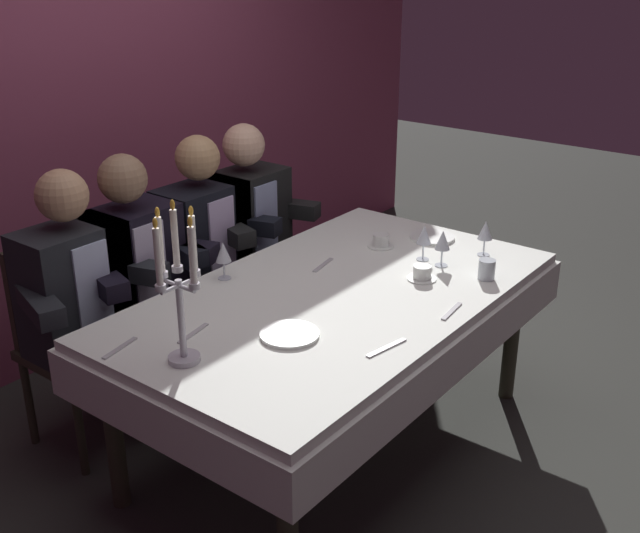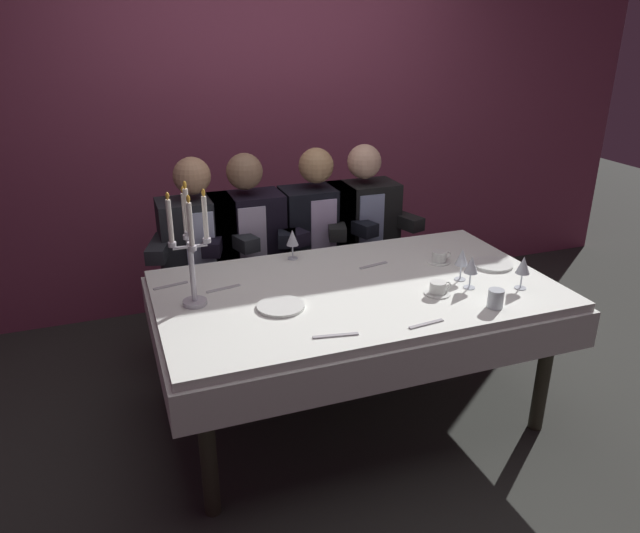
% 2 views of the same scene
% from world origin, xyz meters
% --- Properties ---
extents(ground_plane, '(12.00, 12.00, 0.00)m').
position_xyz_m(ground_plane, '(0.00, 0.00, 0.00)').
color(ground_plane, '#2F312C').
extents(back_wall, '(6.00, 0.12, 2.70)m').
position_xyz_m(back_wall, '(0.00, 1.66, 1.35)').
color(back_wall, '#8B3D59').
rests_on(back_wall, ground_plane).
extents(dining_table, '(1.94, 1.14, 0.74)m').
position_xyz_m(dining_table, '(0.00, 0.00, 0.62)').
color(dining_table, white).
rests_on(dining_table, ground_plane).
extents(candelabra, '(0.19, 0.19, 0.57)m').
position_xyz_m(candelabra, '(-0.77, 0.07, 1.01)').
color(candelabra, silver).
rests_on(candelabra, dining_table).
extents(dinner_plate_0, '(0.22, 0.22, 0.01)m').
position_xyz_m(dinner_plate_0, '(-0.41, -0.10, 0.75)').
color(dinner_plate_0, white).
rests_on(dinner_plate_0, dining_table).
extents(dinner_plate_1, '(0.21, 0.21, 0.01)m').
position_xyz_m(dinner_plate_1, '(0.78, 0.00, 0.75)').
color(dinner_plate_1, white).
rests_on(dinner_plate_1, dining_table).
extents(wine_glass_0, '(0.07, 0.07, 0.16)m').
position_xyz_m(wine_glass_0, '(0.73, -0.29, 0.85)').
color(wine_glass_0, silver).
rests_on(wine_glass_0, dining_table).
extents(wine_glass_1, '(0.07, 0.07, 0.16)m').
position_xyz_m(wine_glass_1, '(0.50, -0.20, 0.85)').
color(wine_glass_1, silver).
rests_on(wine_glass_1, dining_table).
extents(wine_glass_2, '(0.07, 0.07, 0.16)m').
position_xyz_m(wine_glass_2, '(0.52, -0.10, 0.85)').
color(wine_glass_2, silver).
rests_on(wine_glass_2, dining_table).
extents(wine_glass_3, '(0.07, 0.07, 0.16)m').
position_xyz_m(wine_glass_3, '(-0.18, 0.45, 0.85)').
color(wine_glass_3, silver).
rests_on(wine_glass_3, dining_table).
extents(water_tumbler_0, '(0.07, 0.07, 0.09)m').
position_xyz_m(water_tumbler_0, '(0.49, -0.42, 0.78)').
color(water_tumbler_0, silver).
rests_on(water_tumbler_0, dining_table).
extents(coffee_cup_0, '(0.13, 0.12, 0.06)m').
position_xyz_m(coffee_cup_0, '(0.32, -0.21, 0.77)').
color(coffee_cup_0, white).
rests_on(coffee_cup_0, dining_table).
extents(coffee_cup_1, '(0.13, 0.12, 0.06)m').
position_xyz_m(coffee_cup_1, '(0.54, 0.14, 0.77)').
color(coffee_cup_1, white).
rests_on(coffee_cup_1, dining_table).
extents(fork_0, '(0.17, 0.05, 0.01)m').
position_xyz_m(fork_0, '(-0.61, 0.19, 0.74)').
color(fork_0, '#B7B7BC').
rests_on(fork_0, dining_table).
extents(fork_1, '(0.17, 0.05, 0.01)m').
position_xyz_m(fork_1, '(-0.85, 0.31, 0.74)').
color(fork_1, '#B7B7BC').
rests_on(fork_1, dining_table).
extents(knife_2, '(0.19, 0.05, 0.01)m').
position_xyz_m(knife_2, '(-0.28, -0.43, 0.74)').
color(knife_2, '#B7B7BC').
rests_on(knife_2, dining_table).
extents(fork_3, '(0.17, 0.04, 0.01)m').
position_xyz_m(fork_3, '(0.12, -0.46, 0.74)').
color(fork_3, '#B7B7BC').
rests_on(fork_3, dining_table).
extents(fork_4, '(0.17, 0.05, 0.01)m').
position_xyz_m(fork_4, '(0.19, 0.21, 0.74)').
color(fork_4, '#B7B7BC').
rests_on(fork_4, dining_table).
extents(seated_diner_0, '(0.63, 0.48, 1.24)m').
position_xyz_m(seated_diner_0, '(-0.62, 0.89, 0.74)').
color(seated_diner_0, '#303021').
rests_on(seated_diner_0, ground_plane).
extents(seated_diner_1, '(0.63, 0.48, 1.24)m').
position_xyz_m(seated_diner_1, '(-0.32, 0.89, 0.74)').
color(seated_diner_1, '#303021').
rests_on(seated_diner_1, ground_plane).
extents(seated_diner_2, '(0.63, 0.48, 1.24)m').
position_xyz_m(seated_diner_2, '(0.11, 0.89, 0.74)').
color(seated_diner_2, '#303021').
rests_on(seated_diner_2, ground_plane).
extents(seated_diner_3, '(0.63, 0.48, 1.24)m').
position_xyz_m(seated_diner_3, '(0.42, 0.89, 0.74)').
color(seated_diner_3, '#303021').
rests_on(seated_diner_3, ground_plane).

